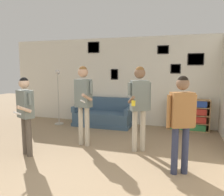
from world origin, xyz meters
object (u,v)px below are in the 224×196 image
object	(u,v)px
person_player_foreground_left	(25,109)
person_player_foreground_center	(83,97)
bookshelf	(188,115)
floor_lamp	(58,95)
person_watcher_holding_cup	(139,99)
couch	(103,116)
person_spectator_near_bookshelf	(181,115)

from	to	relation	value
person_player_foreground_left	person_player_foreground_center	distance (m)	1.24
bookshelf	person_player_foreground_left	distance (m)	4.33
floor_lamp	person_player_foreground_center	bearing A→B (deg)	-44.03
bookshelf	floor_lamp	bearing A→B (deg)	-172.42
bookshelf	floor_lamp	xyz separation A→B (m)	(-3.87, -0.51, 0.50)
bookshelf	person_player_foreground_center	world-z (taller)	person_player_foreground_center
person_player_foreground_center	person_watcher_holding_cup	world-z (taller)	person_player_foreground_center
bookshelf	person_player_foreground_center	bearing A→B (deg)	-138.93
couch	floor_lamp	size ratio (longest dim) A/B	1.03
couch	person_watcher_holding_cup	xyz separation A→B (m)	(1.45, -1.81, 0.84)
person_player_foreground_center	person_spectator_near_bookshelf	xyz separation A→B (m)	(2.11, -0.79, -0.13)
person_spectator_near_bookshelf	person_watcher_holding_cup	bearing A→B (deg)	136.47
bookshelf	person_watcher_holding_cup	size ratio (longest dim) A/B	0.64
floor_lamp	person_player_foreground_left	distance (m)	2.48
floor_lamp	person_watcher_holding_cup	bearing A→B (deg)	-27.95
floor_lamp	person_player_foreground_left	bearing A→B (deg)	-73.77
floor_lamp	person_watcher_holding_cup	world-z (taller)	person_watcher_holding_cup
person_player_foreground_left	person_watcher_holding_cup	world-z (taller)	person_watcher_holding_cup
couch	person_spectator_near_bookshelf	xyz separation A→B (m)	(2.29, -2.60, 0.72)
bookshelf	floor_lamp	distance (m)	3.93
couch	person_spectator_near_bookshelf	distance (m)	3.54
person_spectator_near_bookshelf	floor_lamp	bearing A→B (deg)	147.93
couch	person_spectator_near_bookshelf	world-z (taller)	person_spectator_near_bookshelf
floor_lamp	person_player_foreground_center	distance (m)	2.17
floor_lamp	person_player_foreground_left	size ratio (longest dim) A/B	1.09
person_player_foreground_left	person_watcher_holding_cup	xyz separation A→B (m)	(2.13, 0.88, 0.16)
person_spectator_near_bookshelf	bookshelf	bearing A→B (deg)	85.77
person_player_foreground_center	person_player_foreground_left	bearing A→B (deg)	-134.31
couch	person_spectator_near_bookshelf	bearing A→B (deg)	-48.72
bookshelf	person_player_foreground_left	bearing A→B (deg)	-137.61
person_spectator_near_bookshelf	couch	bearing A→B (deg)	131.28
person_watcher_holding_cup	person_spectator_near_bookshelf	distance (m)	1.16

